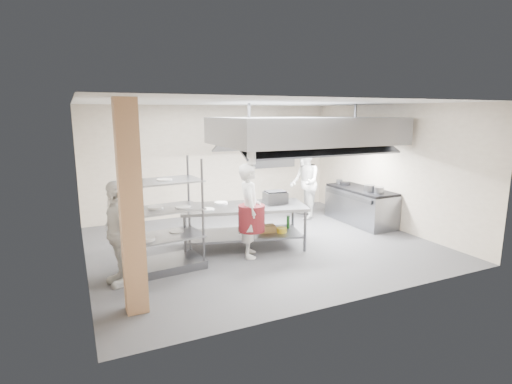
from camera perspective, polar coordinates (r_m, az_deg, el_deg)
name	(u,v)px	position (r m, az deg, el deg)	size (l,w,h in m)	color
floor	(261,244)	(8.73, 0.74, -7.46)	(7.00, 7.00, 0.00)	#333336
ceiling	(262,103)	(8.27, 0.79, 12.65)	(7.00, 7.00, 0.00)	silver
wall_back	(214,161)	(11.12, -5.97, 4.48)	(7.00, 7.00, 0.00)	#B5A590
wall_left	(80,189)	(7.56, -23.89, 0.39)	(6.00, 6.00, 0.00)	#B5A590
wall_right	(389,167)	(10.36, 18.52, 3.47)	(6.00, 6.00, 0.00)	#B5A590
column	(131,209)	(5.74, -17.42, -2.34)	(0.30, 0.30, 3.00)	#AA7E57
exhaust_hood	(305,131)	(9.25, 7.04, 8.70)	(4.00, 2.50, 0.60)	gray
hood_strip_a	(270,146)	(8.83, 1.99, 6.58)	(1.60, 0.12, 0.04)	white
hood_strip_b	(337,143)	(9.78, 11.51, 6.81)	(1.60, 0.12, 0.04)	white
wall_shelf	(275,158)	(11.68, 2.68, 4.85)	(1.50, 0.28, 0.04)	gray
island	(243,227)	(8.38, -1.84, -4.99)	(2.57, 1.07, 0.91)	slate
island_worktop	(243,207)	(8.27, -1.85, -2.16)	(2.57, 1.07, 0.06)	gray
island_undershelf	(243,234)	(8.43, -1.83, -6.00)	(2.36, 0.96, 0.04)	slate
pass_rack	(163,215)	(7.29, -13.14, -3.26)	(1.34, 0.78, 2.01)	gray
cooking_range	(360,207)	(10.64, 14.67, -2.04)	(0.80, 2.00, 0.84)	slate
range_top	(361,190)	(10.55, 14.79, 0.34)	(0.78, 1.96, 0.06)	black
chef_head	(250,211)	(7.78, -0.92, -2.67)	(0.68, 0.44, 1.85)	silver
chef_line	(304,183)	(10.70, 6.92, 1.33)	(0.94, 0.73, 1.94)	white
chef_plating	(118,233)	(6.91, -19.15, -5.55)	(1.02, 0.43, 1.75)	silver
griddle	(275,197)	(8.54, 2.77, -0.76)	(0.46, 0.36, 0.23)	gray
wicker_basket	(267,229)	(8.47, 1.57, -5.24)	(0.34, 0.23, 0.15)	olive
stockpot	(369,188)	(10.11, 15.89, 0.50)	(0.25, 0.25, 0.17)	gray
plate_stack	(164,235)	(7.39, -13.02, -6.00)	(0.28, 0.28, 0.05)	silver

